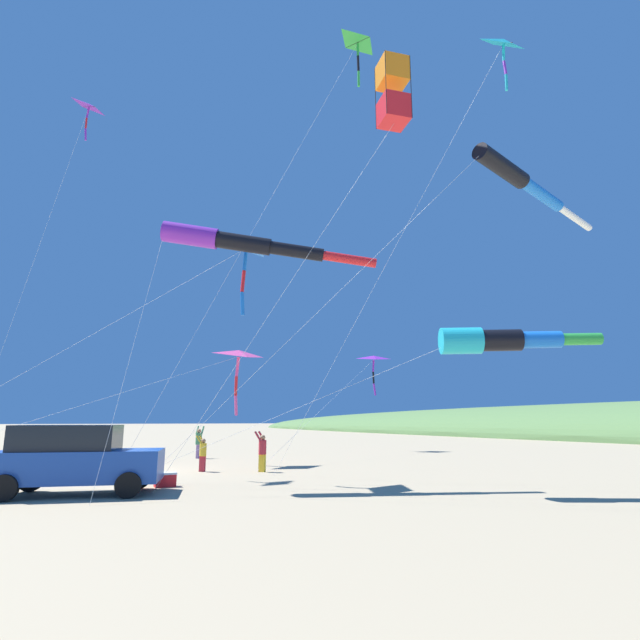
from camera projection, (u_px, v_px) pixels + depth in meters
name	position (u px, v px, depth m)	size (l,w,h in m)	color
ground_plane	(114.00, 472.00, 19.22)	(600.00, 600.00, 0.00)	tan
parked_car	(76.00, 458.00, 13.52)	(4.64, 2.96, 1.85)	#1E479E
cooler_box	(165.00, 480.00, 15.02)	(0.62, 0.42, 0.42)	red
person_child_green_jacket	(262.00, 450.00, 19.46)	(0.54, 0.56, 1.56)	gold
person_child_grey_jacket	(203.00, 452.00, 19.55)	(0.50, 0.49, 1.39)	#B72833
person_bystander_far	(199.00, 441.00, 26.38)	(0.56, 0.60, 1.68)	#8E6B9E
kite_windsock_magenta_far_left	(524.00, 182.00, 15.92)	(14.59, 7.94, 10.00)	black
kite_delta_striped_overhead	(239.00, 355.00, 23.39)	(14.63, 3.71, 5.37)	#EF4C93
kite_delta_red_high_left	(374.00, 359.00, 34.33)	(13.13, 10.84, 6.49)	purple
kite_delta_green_low_center	(358.00, 43.00, 24.30)	(10.78, 1.64, 20.54)	green
kite_windsock_black_fish_shape	(239.00, 243.00, 17.01)	(8.52, 3.68, 8.69)	purple
kite_delta_long_streamer_right	(89.00, 108.00, 23.14)	(3.36, 4.46, 16.68)	purple
kite_windsock_blue_topmost	(497.00, 340.00, 14.36)	(11.85, 9.36, 4.64)	#1EB7C6
kite_delta_small_distant	(503.00, 44.00, 17.91)	(6.73, 7.25, 15.82)	#1EB7C6
kite_box_white_trailing	(393.00, 92.00, 15.72)	(6.53, 4.01, 13.31)	orange
kite_delta_rainbow_low_near	(246.00, 247.00, 18.05)	(12.72, 4.58, 8.55)	blue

